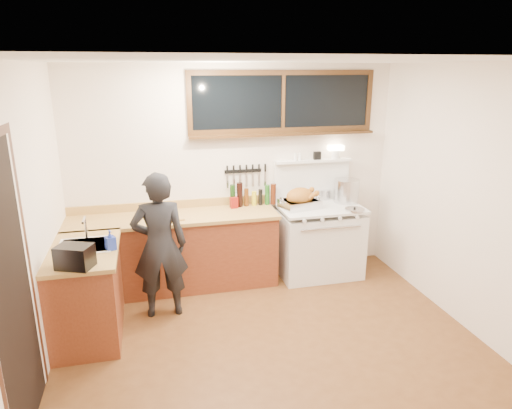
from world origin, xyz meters
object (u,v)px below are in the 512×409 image
object	(u,v)px
man	(160,246)
cutting_board	(165,214)
vintage_stove	(318,238)
roast_turkey	(300,200)

from	to	relation	value
man	cutting_board	bearing A→B (deg)	79.82
vintage_stove	roast_turkey	distance (m)	0.59
vintage_stove	roast_turkey	xyz separation A→B (m)	(-0.26, -0.01, 0.53)
vintage_stove	cutting_board	world-z (taller)	vintage_stove
man	roast_turkey	xyz separation A→B (m)	(1.72, 0.56, 0.22)
vintage_stove	roast_turkey	world-z (taller)	vintage_stove
man	roast_turkey	bearing A→B (deg)	18.08
man	cutting_board	distance (m)	0.55
cutting_board	roast_turkey	size ratio (longest dim) A/B	0.85
vintage_stove	man	size ratio (longest dim) A/B	1.03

